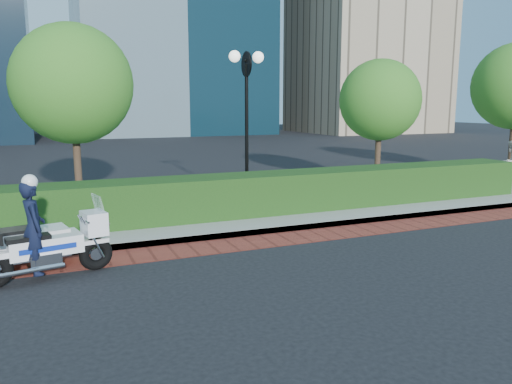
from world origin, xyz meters
name	(u,v)px	position (x,y,z in m)	size (l,w,h in m)	color
ground	(300,261)	(0.00, 0.00, 0.00)	(120.00, 120.00, 0.00)	black
brick_strip	(268,241)	(0.00, 1.50, 0.01)	(60.00, 1.00, 0.01)	maroon
sidewalk	(206,201)	(0.00, 6.00, 0.07)	(60.00, 8.00, 0.15)	gray
hedge_main	(234,195)	(0.00, 3.60, 0.65)	(18.00, 1.20, 1.00)	black
lamppost	(247,102)	(1.00, 5.20, 2.96)	(1.02, 0.70, 4.21)	black
tree_b	(73,84)	(-3.50, 6.50, 3.43)	(3.20, 3.20, 4.89)	#332319
tree_c	(380,100)	(6.50, 6.50, 3.05)	(2.80, 2.80, 4.30)	#332319
police_motorcycle	(36,240)	(-4.54, 1.07, 0.61)	(2.20, 1.58, 1.79)	black
pedestrian	(511,163)	(10.56, 4.40, 0.92)	(0.75, 0.58, 1.54)	#BBB3A6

